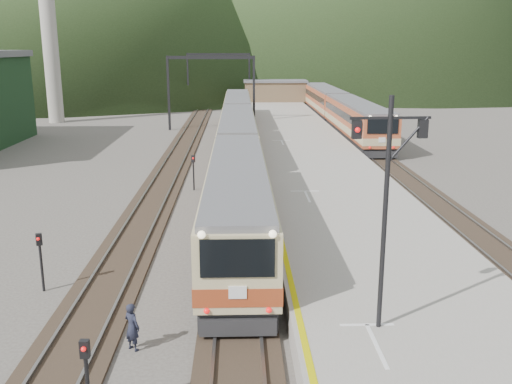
{
  "coord_description": "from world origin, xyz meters",
  "views": [
    {
      "loc": [
        0.06,
        -7.96,
        8.94
      ],
      "look_at": [
        0.91,
        19.17,
        2.0
      ],
      "focal_mm": 40.0,
      "sensor_mm": 36.0,
      "label": 1
    }
  ],
  "objects_px": {
    "second_train": "(338,108)",
    "worker": "(132,327)",
    "main_train": "(238,140)",
    "signal_mast": "(386,191)"
  },
  "relations": [
    {
      "from": "second_train",
      "to": "worker",
      "type": "relative_size",
      "value": 27.15
    },
    {
      "from": "main_train",
      "to": "signal_mast",
      "type": "bearing_deg",
      "value": -81.92
    },
    {
      "from": "signal_mast",
      "to": "worker",
      "type": "distance_m",
      "value": 8.52
    },
    {
      "from": "worker",
      "to": "signal_mast",
      "type": "bearing_deg",
      "value": -148.14
    },
    {
      "from": "second_train",
      "to": "main_train",
      "type": "bearing_deg",
      "value": -118.56
    },
    {
      "from": "signal_mast",
      "to": "worker",
      "type": "xyz_separation_m",
      "value": [
        -7.31,
        0.65,
        -4.34
      ]
    },
    {
      "from": "second_train",
      "to": "worker",
      "type": "distance_m",
      "value": 51.62
    },
    {
      "from": "second_train",
      "to": "worker",
      "type": "xyz_separation_m",
      "value": [
        -14.69,
        -49.47,
        -1.32
      ]
    },
    {
      "from": "main_train",
      "to": "second_train",
      "type": "relative_size",
      "value": 1.37
    },
    {
      "from": "second_train",
      "to": "signal_mast",
      "type": "distance_m",
      "value": 50.75
    }
  ]
}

